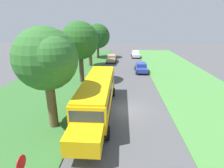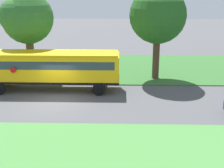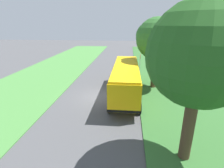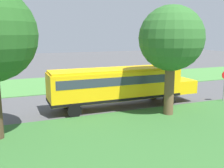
# 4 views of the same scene
# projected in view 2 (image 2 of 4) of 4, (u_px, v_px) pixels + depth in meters

# --- Properties ---
(ground_plane) EXTENTS (120.00, 120.00, 0.00)m
(ground_plane) POSITION_uv_depth(u_px,v_px,m) (55.00, 101.00, 23.27)
(ground_plane) COLOR #4C4C4F
(grass_verge) EXTENTS (12.00, 80.00, 0.08)m
(grass_verge) POSITION_uv_depth(u_px,v_px,m) (75.00, 67.00, 32.79)
(grass_verge) COLOR #33662D
(grass_verge) RESTS_ON ground
(grass_far_side) EXTENTS (10.00, 80.00, 0.07)m
(grass_far_side) POSITION_uv_depth(u_px,v_px,m) (17.00, 168.00, 14.69)
(grass_far_side) COLOR #47843D
(grass_far_side) RESTS_ON ground
(school_bus) EXTENTS (2.84, 12.42, 3.16)m
(school_bus) POSITION_uv_depth(u_px,v_px,m) (51.00, 67.00, 25.24)
(school_bus) COLOR yellow
(school_bus) RESTS_ON ground
(oak_tree_beside_bus) EXTENTS (4.53, 4.53, 7.80)m
(oak_tree_beside_bus) POSITION_uv_depth(u_px,v_px,m) (25.00, 18.00, 27.12)
(oak_tree_beside_bus) COLOR brown
(oak_tree_beside_bus) RESTS_ON ground
(oak_tree_roadside_mid) EXTENTS (4.98, 4.98, 8.27)m
(oak_tree_roadside_mid) POSITION_uv_depth(u_px,v_px,m) (158.00, 16.00, 26.99)
(oak_tree_roadside_mid) COLOR #4C3826
(oak_tree_roadside_mid) RESTS_ON ground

